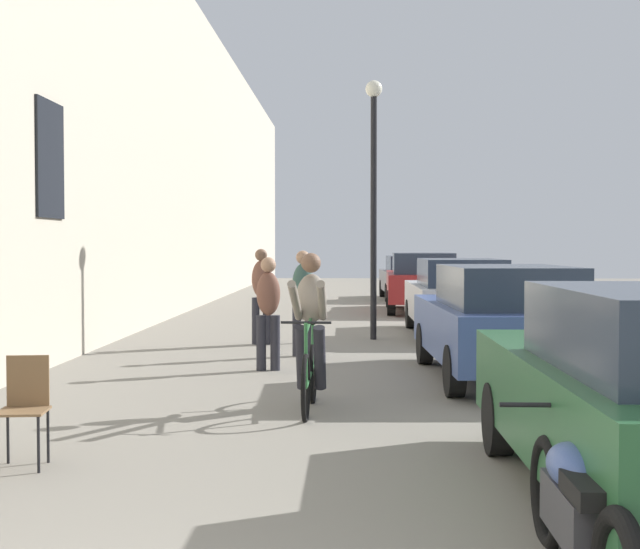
{
  "coord_description": "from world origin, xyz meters",
  "views": [
    {
      "loc": [
        1.15,
        -2.73,
        1.8
      ],
      "look_at": [
        0.57,
        14.74,
        1.2
      ],
      "focal_mm": 48.6,
      "sensor_mm": 36.0,
      "label": 1
    }
  ],
  "objects_px": {
    "street_lamp": "(374,176)",
    "parked_car_second": "(500,321)",
    "cyclist_on_bicycle": "(310,335)",
    "parked_car_third": "(458,296)",
    "parked_car_fifth": "(409,277)",
    "pedestrian_mid": "(303,297)",
    "parked_car_fourth": "(422,281)",
    "cafe_chair_mid_toward_wall": "(25,403)",
    "pedestrian_far": "(261,291)",
    "parked_motorcycle": "(579,513)",
    "pedestrian_near": "(268,307)"
  },
  "relations": [
    {
      "from": "pedestrian_far",
      "to": "parked_motorcycle",
      "type": "bearing_deg",
      "value": -75.86
    },
    {
      "from": "pedestrian_near",
      "to": "parked_motorcycle",
      "type": "xyz_separation_m",
      "value": [
        2.36,
        -7.82,
        -0.51
      ]
    },
    {
      "from": "parked_motorcycle",
      "to": "street_lamp",
      "type": "bearing_deg",
      "value": 93.52
    },
    {
      "from": "pedestrian_near",
      "to": "parked_car_second",
      "type": "relative_size",
      "value": 0.37
    },
    {
      "from": "pedestrian_mid",
      "to": "parked_car_fifth",
      "type": "height_order",
      "value": "pedestrian_mid"
    },
    {
      "from": "parked_car_fifth",
      "to": "parked_motorcycle",
      "type": "distance_m",
      "value": 24.1
    },
    {
      "from": "street_lamp",
      "to": "parked_car_third",
      "type": "distance_m",
      "value": 2.96
    },
    {
      "from": "street_lamp",
      "to": "parked_car_second",
      "type": "bearing_deg",
      "value": -72.52
    },
    {
      "from": "parked_car_third",
      "to": "parked_car_fourth",
      "type": "distance_m",
      "value": 6.16
    },
    {
      "from": "pedestrian_far",
      "to": "parked_car_fifth",
      "type": "xyz_separation_m",
      "value": [
        3.55,
        13.02,
        -0.23
      ]
    },
    {
      "from": "pedestrian_mid",
      "to": "street_lamp",
      "type": "distance_m",
      "value": 3.51
    },
    {
      "from": "parked_car_fourth",
      "to": "parked_car_second",
      "type": "bearing_deg",
      "value": -89.76
    },
    {
      "from": "pedestrian_far",
      "to": "cafe_chair_mid_toward_wall",
      "type": "bearing_deg",
      "value": -96.88
    },
    {
      "from": "cyclist_on_bicycle",
      "to": "parked_motorcycle",
      "type": "xyz_separation_m",
      "value": [
        1.62,
        -4.96,
        -0.41
      ]
    },
    {
      "from": "street_lamp",
      "to": "parked_car_fourth",
      "type": "distance_m",
      "value": 7.41
    },
    {
      "from": "cyclist_on_bicycle",
      "to": "parked_car_second",
      "type": "xyz_separation_m",
      "value": [
        2.43,
        2.08,
        -0.02
      ]
    },
    {
      "from": "parked_car_fifth",
      "to": "parked_car_fourth",
      "type": "bearing_deg",
      "value": -90.06
    },
    {
      "from": "pedestrian_far",
      "to": "parked_car_second",
      "type": "distance_m",
      "value": 5.4
    },
    {
      "from": "cafe_chair_mid_toward_wall",
      "to": "pedestrian_near",
      "type": "distance_m",
      "value": 5.62
    },
    {
      "from": "parked_car_second",
      "to": "pedestrian_far",
      "type": "bearing_deg",
      "value": 131.77
    },
    {
      "from": "pedestrian_mid",
      "to": "parked_car_fourth",
      "type": "bearing_deg",
      "value": 73.93
    },
    {
      "from": "pedestrian_near",
      "to": "street_lamp",
      "type": "distance_m",
      "value": 4.95
    },
    {
      "from": "parked_car_third",
      "to": "pedestrian_far",
      "type": "bearing_deg",
      "value": -156.75
    },
    {
      "from": "cafe_chair_mid_toward_wall",
      "to": "parked_car_fifth",
      "type": "relative_size",
      "value": 0.22
    },
    {
      "from": "pedestrian_near",
      "to": "pedestrian_mid",
      "type": "bearing_deg",
      "value": 75.84
    },
    {
      "from": "pedestrian_mid",
      "to": "parked_car_fifth",
      "type": "distance_m",
      "value": 14.89
    },
    {
      "from": "cafe_chair_mid_toward_wall",
      "to": "parked_car_fourth",
      "type": "relative_size",
      "value": 0.2
    },
    {
      "from": "pedestrian_far",
      "to": "pedestrian_near",
      "type": "bearing_deg",
      "value": -82.44
    },
    {
      "from": "cafe_chair_mid_toward_wall",
      "to": "parked_car_fifth",
      "type": "xyz_separation_m",
      "value": [
        4.6,
        21.67,
        0.23
      ]
    },
    {
      "from": "parked_car_fifth",
      "to": "street_lamp",
      "type": "bearing_deg",
      "value": -97.05
    },
    {
      "from": "parked_car_third",
      "to": "pedestrian_near",
      "type": "bearing_deg",
      "value": -124.28
    },
    {
      "from": "parked_car_fourth",
      "to": "cyclist_on_bicycle",
      "type": "bearing_deg",
      "value": -99.75
    },
    {
      "from": "parked_car_fourth",
      "to": "street_lamp",
      "type": "bearing_deg",
      "value": -102.24
    },
    {
      "from": "cafe_chair_mid_toward_wall",
      "to": "pedestrian_far",
      "type": "distance_m",
      "value": 8.73
    },
    {
      "from": "parked_car_fifth",
      "to": "pedestrian_mid",
      "type": "bearing_deg",
      "value": -100.49
    },
    {
      "from": "parked_car_fifth",
      "to": "parked_motorcycle",
      "type": "relative_size",
      "value": 1.91
    },
    {
      "from": "pedestrian_near",
      "to": "cafe_chair_mid_toward_wall",
      "type": "bearing_deg",
      "value": -105.28
    },
    {
      "from": "cafe_chair_mid_toward_wall",
      "to": "parked_car_fifth",
      "type": "distance_m",
      "value": 22.15
    },
    {
      "from": "pedestrian_mid",
      "to": "pedestrian_far",
      "type": "relative_size",
      "value": 0.99
    },
    {
      "from": "parked_car_second",
      "to": "parked_motorcycle",
      "type": "relative_size",
      "value": 2.03
    },
    {
      "from": "parked_car_third",
      "to": "parked_motorcycle",
      "type": "height_order",
      "value": "parked_car_third"
    },
    {
      "from": "cafe_chair_mid_toward_wall",
      "to": "parked_car_third",
      "type": "distance_m",
      "value": 11.33
    },
    {
      "from": "cyclist_on_bicycle",
      "to": "parked_motorcycle",
      "type": "relative_size",
      "value": 0.82
    },
    {
      "from": "street_lamp",
      "to": "parked_motorcycle",
      "type": "bearing_deg",
      "value": -86.48
    },
    {
      "from": "street_lamp",
      "to": "parked_motorcycle",
      "type": "xyz_separation_m",
      "value": [
        0.73,
        -11.94,
        -2.7
      ]
    },
    {
      "from": "cyclist_on_bicycle",
      "to": "pedestrian_far",
      "type": "distance_m",
      "value": 6.22
    },
    {
      "from": "pedestrian_far",
      "to": "parked_car_third",
      "type": "distance_m",
      "value": 4.08
    },
    {
      "from": "parked_car_second",
      "to": "cafe_chair_mid_toward_wall",
      "type": "bearing_deg",
      "value": -135.09
    },
    {
      "from": "pedestrian_mid",
      "to": "parked_motorcycle",
      "type": "distance_m",
      "value": 9.66
    },
    {
      "from": "parked_car_second",
      "to": "cyclist_on_bicycle",
      "type": "bearing_deg",
      "value": -139.47
    }
  ]
}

